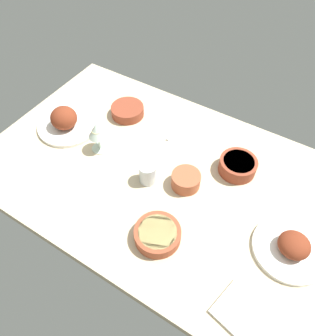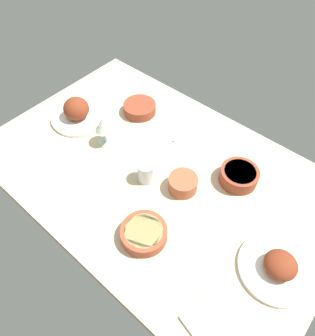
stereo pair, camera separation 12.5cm
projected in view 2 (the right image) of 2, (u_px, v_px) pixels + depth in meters
The scene contains 11 objects.
dining_table at pixel (158, 174), 127.79cm from camera, with size 140.00×90.00×4.00cm, color #C6B28E.
plate_center_main at pixel (79, 112), 143.00cm from camera, with size 27.33×27.33×11.02cm.
plate_near_viewer at pixel (278, 267), 99.27cm from camera, with size 24.49×24.49×7.89cm.
bowl_pasta at pixel (144, 233), 106.43cm from camera, with size 15.91×15.91×4.54cm.
bowl_soup at pixel (239, 175), 120.90cm from camera, with size 14.68×14.68×5.81cm.
bowl_onions at pixel (140, 108), 146.40cm from camera, with size 14.94×14.94×4.54cm.
bowl_potatoes at pixel (183, 183), 118.64cm from camera, with size 11.09×11.09×5.84cm.
wine_glass at pixel (104, 125), 128.47cm from camera, with size 7.60×7.60×14.00cm.
water_tumbler at pixel (146, 172), 120.53cm from camera, with size 6.60×6.60×8.60cm, color silver.
folded_napkin at pixel (213, 324), 90.56cm from camera, with size 14.19×13.23×1.20cm, color white.
fork_loose at pixel (184, 130), 140.21cm from camera, with size 17.04×0.90×0.80cm, color silver.
Camera 2 is at (-51.14, 58.99, 103.21)cm, focal length 33.87 mm.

